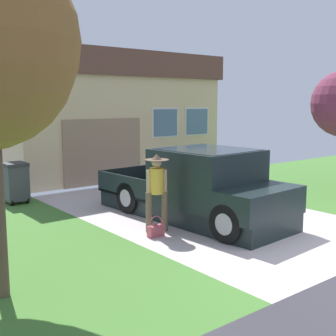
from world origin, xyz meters
name	(u,v)px	position (x,y,z in m)	size (l,w,h in m)	color
pickup_truck	(203,188)	(-0.35, 3.86, 0.78)	(2.39, 5.24, 1.72)	black
person_with_hat	(157,186)	(-1.77, 3.80, 1.00)	(0.53, 0.53, 1.71)	brown
handbag	(156,230)	(-2.01, 3.53, 0.14)	(0.36, 0.16, 0.45)	#B24C56
house_with_garage	(92,113)	(1.52, 12.63, 2.35)	(8.54, 6.60, 4.64)	#D7BA8D
wheeled_trash_bin	(15,181)	(-3.22, 8.46, 0.61)	(0.60, 0.72, 1.14)	#424247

